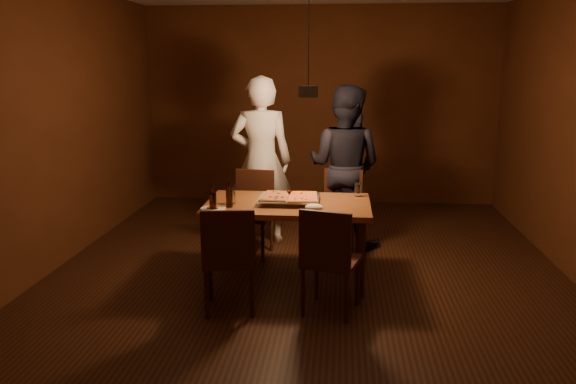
# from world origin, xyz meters

# --- Properties ---
(room_shell) EXTENTS (6.00, 6.00, 6.00)m
(room_shell) POSITION_xyz_m (0.00, 0.00, 1.40)
(room_shell) COLOR #3A1D10
(room_shell) RESTS_ON ground
(dining_table) EXTENTS (1.50, 0.90, 0.75)m
(dining_table) POSITION_xyz_m (-0.17, -0.16, 0.68)
(dining_table) COLOR brown
(dining_table) RESTS_ON floor
(chair_far_left) EXTENTS (0.47, 0.47, 0.49)m
(chair_far_left) POSITION_xyz_m (-0.62, 0.57, 0.54)
(chair_far_left) COLOR #38190F
(chair_far_left) RESTS_ON floor
(chair_far_right) EXTENTS (0.50, 0.50, 0.49)m
(chair_far_right) POSITION_xyz_m (0.32, 0.68, 0.54)
(chair_far_right) COLOR #38190F
(chair_far_right) RESTS_ON floor
(chair_near_left) EXTENTS (0.48, 0.48, 0.49)m
(chair_near_left) POSITION_xyz_m (-0.57, -0.93, 0.54)
(chair_near_left) COLOR #38190F
(chair_near_left) RESTS_ON floor
(chair_near_right) EXTENTS (0.52, 0.52, 0.49)m
(chair_near_right) POSITION_xyz_m (0.22, -0.89, 0.54)
(chair_near_right) COLOR #38190F
(chair_near_right) RESTS_ON floor
(pizza_tray) EXTENTS (0.58, 0.49, 0.05)m
(pizza_tray) POSITION_xyz_m (-0.16, -0.15, 0.77)
(pizza_tray) COLOR silver
(pizza_tray) RESTS_ON dining_table
(pizza_meat) EXTENTS (0.28, 0.42, 0.02)m
(pizza_meat) POSITION_xyz_m (-0.28, -0.14, 0.81)
(pizza_meat) COLOR maroon
(pizza_meat) RESTS_ON pizza_tray
(pizza_cheese) EXTENTS (0.30, 0.44, 0.02)m
(pizza_cheese) POSITION_xyz_m (-0.04, -0.15, 0.81)
(pizza_cheese) COLOR gold
(pizza_cheese) RESTS_ON pizza_tray
(spatula) EXTENTS (0.14, 0.25, 0.04)m
(spatula) POSITION_xyz_m (-0.15, -0.13, 0.81)
(spatula) COLOR silver
(spatula) RESTS_ON pizza_tray
(beer_bottle_a) EXTENTS (0.06, 0.06, 0.23)m
(beer_bottle_a) POSITION_xyz_m (-0.79, -0.51, 0.87)
(beer_bottle_a) COLOR black
(beer_bottle_a) RESTS_ON dining_table
(beer_bottle_b) EXTENTS (0.06, 0.06, 0.23)m
(beer_bottle_b) POSITION_xyz_m (-0.67, -0.37, 0.86)
(beer_bottle_b) COLOR black
(beer_bottle_b) RESTS_ON dining_table
(water_glass_left) EXTENTS (0.08, 0.08, 0.13)m
(water_glass_left) POSITION_xyz_m (-0.68, -0.24, 0.81)
(water_glass_left) COLOR silver
(water_glass_left) RESTS_ON dining_table
(water_glass_right) EXTENTS (0.06, 0.06, 0.13)m
(water_glass_right) POSITION_xyz_m (0.47, 0.16, 0.82)
(water_glass_right) COLOR silver
(water_glass_right) RESTS_ON dining_table
(plate_slice) EXTENTS (0.22, 0.22, 0.03)m
(plate_slice) POSITION_xyz_m (-0.79, -0.48, 0.76)
(plate_slice) COLOR white
(plate_slice) RESTS_ON dining_table
(napkin) EXTENTS (0.16, 0.12, 0.07)m
(napkin) POSITION_xyz_m (0.08, -0.45, 0.78)
(napkin) COLOR white
(napkin) RESTS_ON dining_table
(diner_white) EXTENTS (0.71, 0.49, 1.87)m
(diner_white) POSITION_xyz_m (-0.58, 1.00, 0.94)
(diner_white) COLOR silver
(diner_white) RESTS_ON floor
(diner_dark) EXTENTS (1.05, 0.95, 1.78)m
(diner_dark) POSITION_xyz_m (0.35, 1.01, 0.89)
(diner_dark) COLOR black
(diner_dark) RESTS_ON floor
(pendant_lamp) EXTENTS (0.18, 0.18, 1.10)m
(pendant_lamp) POSITION_xyz_m (0.00, 0.00, 1.76)
(pendant_lamp) COLOR black
(pendant_lamp) RESTS_ON ceiling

